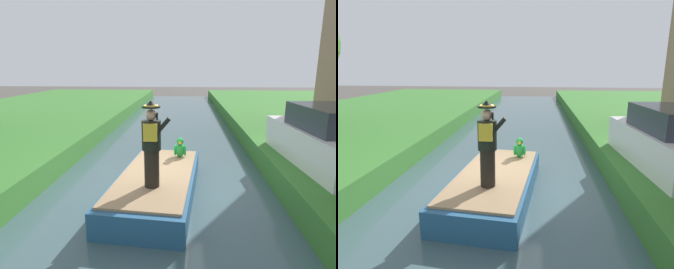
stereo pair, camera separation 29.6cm
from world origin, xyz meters
TOP-DOWN VIEW (x-y plane):
  - ground_plane at (0.00, 0.00)m, footprint 80.00×80.00m
  - canal_water at (0.00, 0.00)m, footprint 5.89×48.00m
  - boat at (0.00, -0.36)m, footprint 2.17×4.35m
  - person_pirate at (-0.02, -1.18)m, footprint 0.61×0.42m
  - parrot_plush at (0.53, 0.91)m, footprint 0.36×0.34m
  - parked_car_white at (4.30, 0.50)m, footprint 1.97×4.11m

SIDE VIEW (x-z plane):
  - ground_plane at x=0.00m, z-range 0.00..0.00m
  - canal_water at x=0.00m, z-range 0.00..0.10m
  - boat at x=0.00m, z-range 0.10..0.71m
  - parrot_plush at x=0.53m, z-range 0.67..1.24m
  - parked_car_white at x=4.30m, z-range 0.65..2.15m
  - person_pirate at x=-0.02m, z-range 0.71..2.56m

